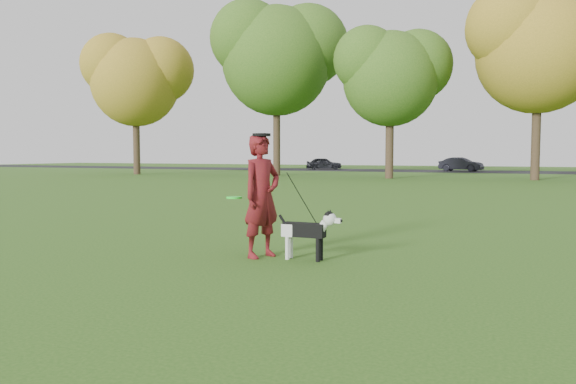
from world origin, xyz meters
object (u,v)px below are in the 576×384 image
at_px(car_left, 324,164).
at_px(car_mid, 461,164).
at_px(man, 262,196).
at_px(dog, 309,229).

bearing_deg(car_left, car_mid, -109.70).
distance_m(man, car_mid, 40.42).
bearing_deg(dog, man, -177.37).
xyz_separation_m(car_left, car_mid, (11.83, 0.00, 0.02)).
distance_m(car_left, car_mid, 11.83).
height_order(man, car_mid, man).
bearing_deg(car_mid, man, -164.94).
distance_m(dog, car_mid, 40.41).
relative_size(car_left, car_mid, 0.93).
height_order(dog, car_left, car_left).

